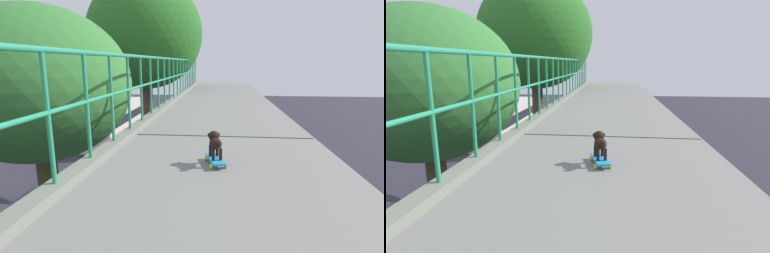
# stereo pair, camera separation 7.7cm
# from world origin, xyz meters

# --- Properties ---
(overpass_deck) EXTENTS (3.06, 30.95, 0.55)m
(overpass_deck) POSITION_xyz_m (1.23, 0.00, 5.37)
(overpass_deck) COLOR slate
(overpass_deck) RESTS_ON bridge_pier
(green_railing) EXTENTS (0.20, 29.40, 1.32)m
(green_railing) POSITION_xyz_m (-0.25, -0.00, 5.94)
(green_railing) COLOR slate
(green_railing) RESTS_ON overpass_deck
(car_silver_fifth) EXTENTS (2.00, 4.23, 1.31)m
(car_silver_fifth) POSITION_xyz_m (-4.27, 9.35, 0.63)
(car_silver_fifth) COLOR #ADAEB3
(car_silver_fifth) RESTS_ON ground
(city_bus) EXTENTS (2.72, 10.28, 3.33)m
(city_bus) POSITION_xyz_m (-7.84, 21.93, 1.88)
(city_bus) COLOR beige
(city_bus) RESTS_ON ground
(roadside_tree_mid) EXTENTS (3.94, 3.94, 8.01)m
(roadside_tree_mid) POSITION_xyz_m (-2.64, 3.17, 6.29)
(roadside_tree_mid) COLOR #484226
(roadside_tree_mid) RESTS_ON ground
(roadside_tree_far) EXTENTS (5.33, 5.33, 10.65)m
(roadside_tree_far) POSITION_xyz_m (-2.35, 11.28, 8.06)
(roadside_tree_far) COLOR brown
(roadside_tree_far) RESTS_ON ground
(toy_skateboard) EXTENTS (0.28, 0.48, 0.08)m
(toy_skateboard) POSITION_xyz_m (1.20, 0.58, 5.70)
(toy_skateboard) COLOR #2590D6
(toy_skateboard) RESTS_ON overpass_deck
(small_dog) EXTENTS (0.20, 0.33, 0.31)m
(small_dog) POSITION_xyz_m (1.19, 0.60, 5.91)
(small_dog) COLOR black
(small_dog) RESTS_ON toy_skateboard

